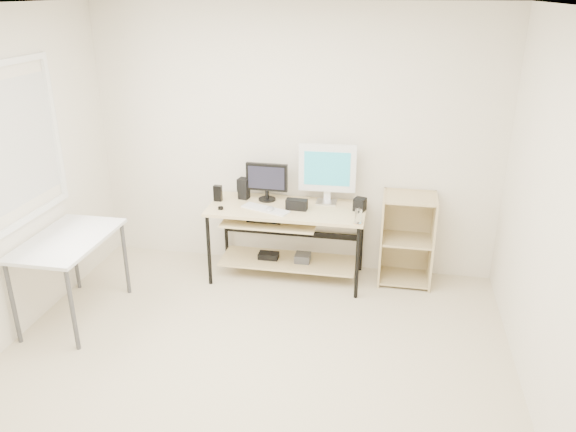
# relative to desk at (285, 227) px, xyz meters

# --- Properties ---
(room) EXTENTS (4.01, 4.01, 2.62)m
(room) POSITION_rel_desk_xyz_m (-0.11, -1.62, 0.78)
(room) COLOR beige
(room) RESTS_ON ground
(desk) EXTENTS (1.50, 0.65, 0.75)m
(desk) POSITION_rel_desk_xyz_m (0.00, 0.00, 0.00)
(desk) COLOR beige
(desk) RESTS_ON ground
(side_table) EXTENTS (0.60, 1.00, 0.75)m
(side_table) POSITION_rel_desk_xyz_m (-1.65, -1.06, 0.13)
(side_table) COLOR silver
(side_table) RESTS_ON ground
(shelf_unit) EXTENTS (0.50, 0.40, 0.90)m
(shelf_unit) POSITION_rel_desk_xyz_m (1.18, 0.16, -0.09)
(shelf_unit) COLOR tan
(shelf_unit) RESTS_ON ground
(black_monitor) EXTENTS (0.41, 0.17, 0.38)m
(black_monitor) POSITION_rel_desk_xyz_m (-0.20, 0.15, 0.43)
(black_monitor) COLOR black
(black_monitor) RESTS_ON desk
(white_imac) EXTENTS (0.55, 0.18, 0.59)m
(white_imac) POSITION_rel_desk_xyz_m (0.38, 0.18, 0.55)
(white_imac) COLOR silver
(white_imac) RESTS_ON desk
(keyboard) EXTENTS (0.49, 0.30, 0.02)m
(keyboard) POSITION_rel_desk_xyz_m (-0.16, -0.12, 0.22)
(keyboard) COLOR silver
(keyboard) RESTS_ON desk
(mouse) EXTENTS (0.09, 0.13, 0.04)m
(mouse) POSITION_rel_desk_xyz_m (-0.11, -0.14, 0.23)
(mouse) COLOR silver
(mouse) RESTS_ON desk
(center_speaker) EXTENTS (0.21, 0.10, 0.10)m
(center_speaker) POSITION_rel_desk_xyz_m (0.13, -0.05, 0.26)
(center_speaker) COLOR black
(center_speaker) RESTS_ON desk
(speaker_left) EXTENTS (0.12, 0.12, 0.21)m
(speaker_left) POSITION_rel_desk_xyz_m (-0.44, 0.15, 0.32)
(speaker_left) COLOR black
(speaker_left) RESTS_ON desk
(speaker_right) EXTENTS (0.13, 0.13, 0.12)m
(speaker_right) POSITION_rel_desk_xyz_m (0.71, 0.04, 0.27)
(speaker_right) COLOR black
(speaker_right) RESTS_ON desk
(audio_controller) EXTENTS (0.08, 0.05, 0.16)m
(audio_controller) POSITION_rel_desk_xyz_m (-0.67, 0.04, 0.29)
(audio_controller) COLOR black
(audio_controller) RESTS_ON desk
(volume_puck) EXTENTS (0.06, 0.06, 0.02)m
(volume_puck) POSITION_rel_desk_xyz_m (-0.58, -0.17, 0.22)
(volume_puck) COLOR black
(volume_puck) RESTS_ON desk
(smartphone) EXTENTS (0.10, 0.14, 0.01)m
(smartphone) POSITION_rel_desk_xyz_m (0.15, -0.00, 0.22)
(smartphone) COLOR black
(smartphone) RESTS_ON desk
(coaster) EXTENTS (0.10, 0.10, 0.01)m
(coaster) POSITION_rel_desk_xyz_m (0.72, -0.28, 0.21)
(coaster) COLOR #AE814E
(coaster) RESTS_ON desk
(drinking_glass) EXTENTS (0.08, 0.08, 0.13)m
(drinking_glass) POSITION_rel_desk_xyz_m (0.72, -0.28, 0.28)
(drinking_glass) COLOR white
(drinking_glass) RESTS_ON coaster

